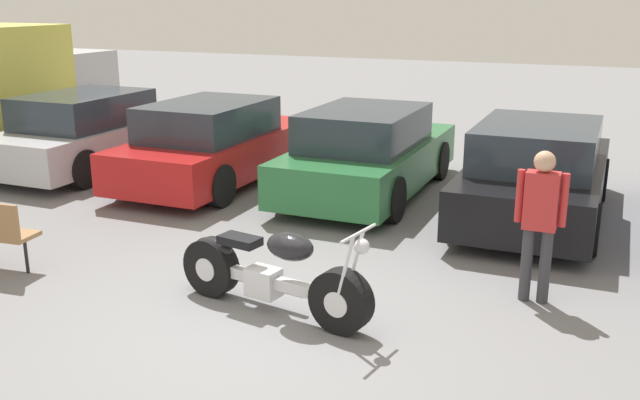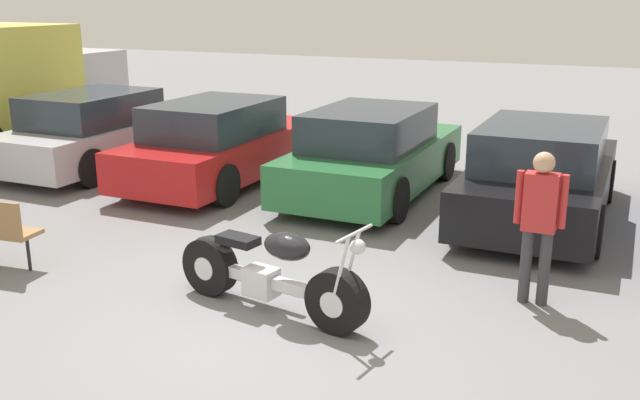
# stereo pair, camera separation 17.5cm
# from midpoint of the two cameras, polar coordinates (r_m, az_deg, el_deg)

# --- Properties ---
(ground_plane) EXTENTS (60.00, 60.00, 0.00)m
(ground_plane) POSITION_cam_midpoint_polar(r_m,az_deg,el_deg) (7.18, -6.45, -10.14)
(ground_plane) COLOR slate
(motorcycle) EXTENTS (2.29, 0.83, 1.06)m
(motorcycle) POSITION_cam_midpoint_polar(r_m,az_deg,el_deg) (7.34, -4.66, -5.89)
(motorcycle) COLOR black
(motorcycle) RESTS_ON ground_plane
(parked_car_silver) EXTENTS (1.89, 4.40, 1.44)m
(parked_car_silver) POSITION_cam_midpoint_polar(r_m,az_deg,el_deg) (14.12, -18.06, 5.17)
(parked_car_silver) COLOR #BCBCC1
(parked_car_silver) RESTS_ON ground_plane
(parked_car_red) EXTENTS (1.89, 4.40, 1.44)m
(parked_car_red) POSITION_cam_midpoint_polar(r_m,az_deg,el_deg) (12.51, -8.76, 4.46)
(parked_car_red) COLOR red
(parked_car_red) RESTS_ON ground_plane
(parked_car_green) EXTENTS (1.89, 4.40, 1.44)m
(parked_car_green) POSITION_cam_midpoint_polar(r_m,az_deg,el_deg) (11.64, 3.45, 3.75)
(parked_car_green) COLOR #286B38
(parked_car_green) RESTS_ON ground_plane
(parked_car_black) EXTENTS (1.89, 4.40, 1.44)m
(parked_car_black) POSITION_cam_midpoint_polar(r_m,az_deg,el_deg) (10.74, 16.48, 2.07)
(parked_car_black) COLOR black
(parked_car_black) RESTS_ON ground_plane
(person_standing) EXTENTS (0.52, 0.22, 1.64)m
(person_standing) POSITION_cam_midpoint_polar(r_m,az_deg,el_deg) (7.70, 16.58, -1.10)
(person_standing) COLOR #38383D
(person_standing) RESTS_ON ground_plane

